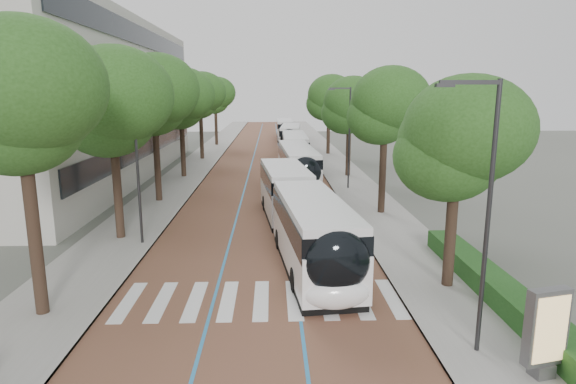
# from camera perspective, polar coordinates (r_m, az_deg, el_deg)

# --- Properties ---
(ground) EXTENTS (160.00, 160.00, 0.00)m
(ground) POSITION_cam_1_polar(r_m,az_deg,el_deg) (17.86, -3.92, -14.02)
(ground) COLOR #51544C
(ground) RESTS_ON ground
(road) EXTENTS (11.00, 140.00, 0.02)m
(road) POSITION_cam_1_polar(r_m,az_deg,el_deg) (56.60, -2.56, 3.93)
(road) COLOR brown
(road) RESTS_ON ground
(sidewalk_left) EXTENTS (4.00, 140.00, 0.12)m
(sidewalk_left) POSITION_cam_1_polar(r_m,az_deg,el_deg) (57.17, -10.12, 3.89)
(sidewalk_left) COLOR gray
(sidewalk_left) RESTS_ON ground
(sidewalk_right) EXTENTS (4.00, 140.00, 0.12)m
(sidewalk_right) POSITION_cam_1_polar(r_m,az_deg,el_deg) (57.00, 5.02, 4.00)
(sidewalk_right) COLOR gray
(sidewalk_right) RESTS_ON ground
(kerb_left) EXTENTS (0.20, 140.00, 0.14)m
(kerb_left) POSITION_cam_1_polar(r_m,az_deg,el_deg) (56.93, -8.22, 3.92)
(kerb_left) COLOR gray
(kerb_left) RESTS_ON ground
(kerb_right) EXTENTS (0.20, 140.00, 0.14)m
(kerb_right) POSITION_cam_1_polar(r_m,az_deg,el_deg) (56.80, 3.11, 4.00)
(kerb_right) COLOR gray
(kerb_right) RESTS_ON ground
(zebra_crossing) EXTENTS (10.55, 3.60, 0.01)m
(zebra_crossing) POSITION_cam_1_polar(r_m,az_deg,el_deg) (18.74, -3.19, -12.62)
(zebra_crossing) COLOR silver
(zebra_crossing) RESTS_ON ground
(lane_line_left) EXTENTS (0.12, 126.00, 0.01)m
(lane_line_left) POSITION_cam_1_polar(r_m,az_deg,el_deg) (56.64, -4.18, 3.93)
(lane_line_left) COLOR teal
(lane_line_left) RESTS_ON road
(lane_line_right) EXTENTS (0.12, 126.00, 0.01)m
(lane_line_right) POSITION_cam_1_polar(r_m,az_deg,el_deg) (56.60, -0.94, 3.95)
(lane_line_right) COLOR teal
(lane_line_right) RESTS_ON road
(office_building) EXTENTS (18.11, 40.00, 14.00)m
(office_building) POSITION_cam_1_polar(r_m,az_deg,el_deg) (48.44, -26.87, 9.66)
(office_building) COLOR #AFACA3
(office_building) RESTS_ON ground
(hedge) EXTENTS (1.20, 14.00, 0.80)m
(hedge) POSITION_cam_1_polar(r_m,az_deg,el_deg) (19.55, 24.35, -11.08)
(hedge) COLOR #163F16
(hedge) RESTS_ON sidewalk_right
(streetlight_near) EXTENTS (1.82, 0.20, 8.00)m
(streetlight_near) POSITION_cam_1_polar(r_m,az_deg,el_deg) (14.66, 22.16, -0.70)
(streetlight_near) COLOR #2A2A2C
(streetlight_near) RESTS_ON sidewalk_right
(streetlight_far) EXTENTS (1.82, 0.20, 8.00)m
(streetlight_far) POSITION_cam_1_polar(r_m,az_deg,el_deg) (38.64, 7.04, 7.35)
(streetlight_far) COLOR #2A2A2C
(streetlight_far) RESTS_ON sidewalk_right
(lamp_post_left) EXTENTS (0.14, 0.14, 8.00)m
(lamp_post_left) POSITION_cam_1_polar(r_m,az_deg,el_deg) (25.25, -17.42, 2.96)
(lamp_post_left) COLOR #2A2A2C
(lamp_post_left) RESTS_ON sidewalk_left
(trees_left) EXTENTS (5.86, 60.26, 9.79)m
(trees_left) POSITION_cam_1_polar(r_m,az_deg,el_deg) (41.38, -13.51, 10.55)
(trees_left) COLOR black
(trees_left) RESTS_ON ground
(trees_right) EXTENTS (5.87, 47.35, 9.28)m
(trees_right) POSITION_cam_1_polar(r_m,az_deg,el_deg) (42.45, 7.76, 9.91)
(trees_right) COLOR black
(trees_right) RESTS_ON ground
(lead_bus) EXTENTS (4.33, 18.55, 3.20)m
(lead_bus) POSITION_cam_1_polar(r_m,az_deg,el_deg) (24.82, 1.35, -2.52)
(lead_bus) COLOR black
(lead_bus) RESTS_ON ground
(bus_queued_0) EXTENTS (3.12, 12.50, 3.20)m
(bus_queued_0) POSITION_cam_1_polar(r_m,az_deg,el_deg) (40.47, 1.20, 3.08)
(bus_queued_0) COLOR white
(bus_queued_0) RESTS_ON ground
(bus_queued_1) EXTENTS (2.63, 12.42, 3.20)m
(bus_queued_1) POSITION_cam_1_polar(r_m,az_deg,el_deg) (52.56, 0.80, 5.11)
(bus_queued_1) COLOR white
(bus_queued_1) RESTS_ON ground
(bus_queued_2) EXTENTS (3.34, 12.54, 3.20)m
(bus_queued_2) POSITION_cam_1_polar(r_m,az_deg,el_deg) (66.58, 0.30, 6.53)
(bus_queued_2) COLOR white
(bus_queued_2) RESTS_ON ground
(bus_queued_3) EXTENTS (2.57, 12.40, 3.20)m
(bus_queued_3) POSITION_cam_1_polar(r_m,az_deg,el_deg) (79.28, -0.37, 7.38)
(bus_queued_3) COLOR white
(bus_queued_3) RESTS_ON ground
(ad_panel) EXTENTS (1.27, 0.61, 2.54)m
(ad_panel) POSITION_cam_1_polar(r_m,az_deg,el_deg) (15.16, 28.26, -14.33)
(ad_panel) COLOR #59595B
(ad_panel) RESTS_ON sidewalk_right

